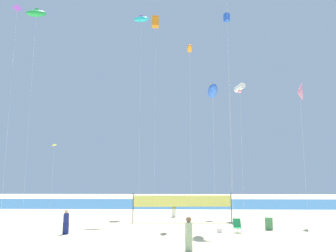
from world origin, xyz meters
TOP-DOWN VIEW (x-y plane):
  - ground_plane at (0.00, 0.00)m, footprint 120.00×120.00m
  - ocean_band at (0.00, 31.44)m, footprint 120.00×20.00m
  - beachgoer_navy_shirt at (-5.67, 3.80)m, footprint 0.36×0.36m
  - beachgoer_sage_shirt at (2.13, -1.02)m, footprint 0.38×0.38m
  - beachgoer_olive_shirt at (1.23, 13.47)m, footprint 0.39×0.39m
  - folding_beach_chair at (5.57, 4.86)m, footprint 0.52×0.65m
  - trash_barrel at (7.99, 6.05)m, footprint 0.54×0.54m
  - volleyball_net at (1.97, 9.63)m, footprint 8.14×0.68m
  - beach_handbag at (4.37, 4.78)m, footprint 0.34×0.17m
  - kite_blue_box at (7.25, 17.08)m, footprint 0.70×0.70m
  - kite_cyan_inflatable at (-1.87, 11.61)m, footprint 1.46×0.50m
  - kite_blue_inflatable at (4.19, 5.43)m, footprint 0.72×2.06m
  - kite_orange_box at (-0.83, 16.43)m, footprint 0.77×0.77m
  - kite_orange_inflatable at (2.66, 8.37)m, footprint 0.45×1.31m
  - kite_white_tube at (7.66, 13.14)m, footprint 0.87×1.63m
  - kite_violet_diamond at (-13.40, 10.20)m, footprint 0.86×0.86m
  - kite_yellow_diamond at (-12.35, 18.50)m, footprint 0.61×0.60m
  - kite_pink_delta at (11.87, 9.09)m, footprint 0.93×1.63m
  - kite_green_inflatable at (-12.72, 12.72)m, footprint 2.07×1.79m

SIDE VIEW (x-z plane):
  - ground_plane at x=0.00m, z-range 0.00..0.00m
  - ocean_band at x=0.00m, z-range 0.00..0.01m
  - beach_handbag at x=4.37m, z-range 0.00..0.28m
  - trash_barrel at x=7.99m, z-range 0.00..0.84m
  - folding_beach_chair at x=5.57m, z-range 0.02..0.91m
  - beachgoer_navy_shirt at x=-5.67m, z-range 0.05..1.64m
  - beachgoer_sage_shirt at x=2.13m, z-range 0.06..1.72m
  - beachgoer_olive_shirt at x=1.23m, z-range 0.06..1.76m
  - volleyball_net at x=1.97m, z-range 0.44..2.84m
  - kite_yellow_diamond at x=-12.35m, z-range 3.47..10.94m
  - kite_blue_inflatable at x=4.19m, z-range 4.67..15.10m
  - kite_pink_delta at x=11.87m, z-range 4.97..16.51m
  - kite_white_tube at x=7.66m, z-range 5.96..18.56m
  - kite_orange_inflatable at x=2.66m, z-range 6.97..21.73m
  - kite_cyan_inflatable at x=-1.87m, z-range 9.13..28.32m
  - kite_violet_diamond at x=-13.40m, z-range 9.18..28.79m
  - kite_green_inflatable at x=-12.72m, z-range 9.76..30.52m
  - kite_orange_box at x=-0.83m, z-range 10.12..31.64m
  - kite_blue_box at x=7.25m, z-range 10.50..32.62m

